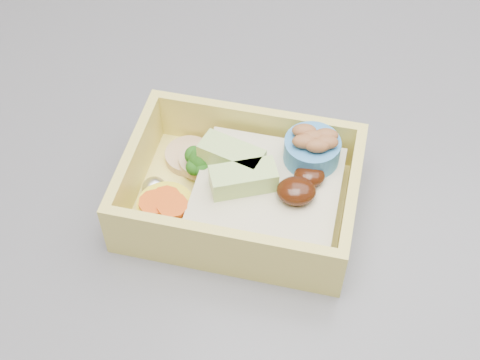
{
  "coord_description": "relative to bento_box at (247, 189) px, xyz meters",
  "views": [
    {
      "loc": [
        0.11,
        -0.38,
        1.31
      ],
      "look_at": [
        0.1,
        -0.09,
        0.95
      ],
      "focal_mm": 50.0,
      "sensor_mm": 36.0,
      "label": 1
    }
  ],
  "objects": [
    {
      "name": "bento_box",
      "position": [
        0.0,
        0.0,
        0.0
      ],
      "size": [
        0.18,
        0.15,
        0.06
      ],
      "rotation": [
        0.0,
        0.0,
        -0.19
      ],
      "color": "#E1CF5D",
      "rests_on": "island"
    }
  ]
}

